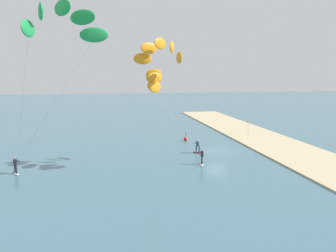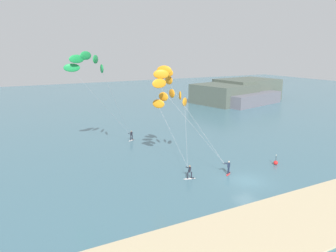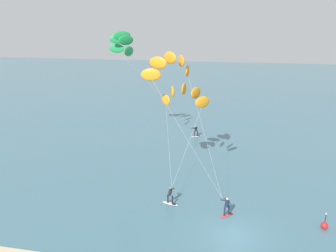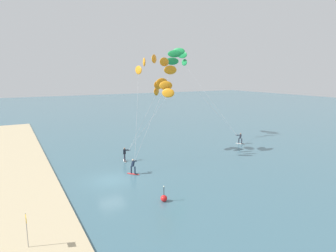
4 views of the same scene
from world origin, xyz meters
name	(u,v)px [view 1 (image 1 of 4)]	position (x,y,z in m)	size (l,w,h in m)	color
ground_plane	(216,151)	(0.00, 0.00, 0.00)	(240.00, 240.00, 0.00)	#426B7A
sand_strip	(283,148)	(0.00, -9.02, 0.08)	(80.00, 8.51, 0.16)	#C6B289
kitesurfer_nearshore	(162,56)	(-6.25, 7.86, 11.21)	(8.93, 8.56, 12.90)	red
kitesurfer_mid_water	(156,84)	(-5.21, 8.28, 8.47)	(4.93, 6.24, 9.99)	white
kitesurfer_far_out	(61,27)	(-13.46, 16.19, 12.74)	(11.60, 9.64, 14.54)	white
marker_buoy	(186,139)	(6.95, 2.26, 0.30)	(0.56, 0.56, 1.38)	red
beach_flag	(248,125)	(9.10, -8.15, 1.70)	(0.56, 0.05, 2.20)	gray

